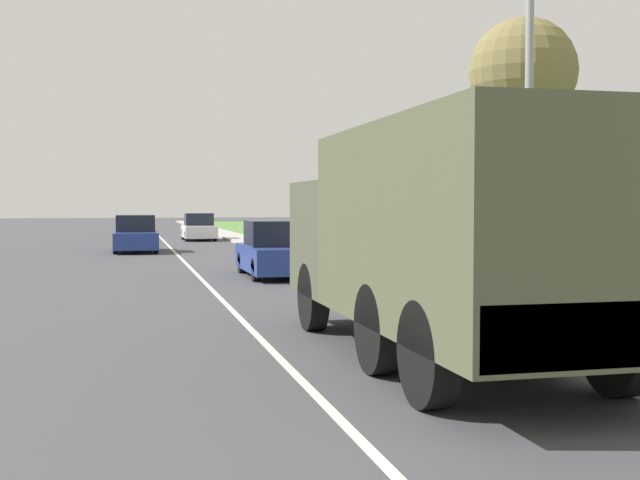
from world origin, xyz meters
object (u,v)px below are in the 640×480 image
Objects in this scene: car_nearest_ahead at (275,252)px; lamp_post at (520,34)px; car_second_ahead at (135,235)px; pickup_truck at (597,268)px; military_truck at (443,234)px; car_third_ahead at (199,228)px.

lamp_post is at bearing -76.81° from car_nearest_ahead.
car_second_ahead reaches higher than car_nearest_ahead.
pickup_truck is 0.65× the size of lamp_post.
military_truck reaches higher than car_third_ahead.
car_second_ahead is 0.55× the size of lamp_post.
lamp_post is at bearing -152.80° from pickup_truck.
lamp_post reaches higher than military_truck.
car_nearest_ahead reaches higher than car_third_ahead.
car_third_ahead is at bearing 70.95° from car_second_ahead.
car_nearest_ahead is at bearing 89.73° from military_truck.
car_nearest_ahead is at bearing 117.41° from pickup_truck.
pickup_truck is at bearing 38.86° from military_truck.
car_second_ahead is (-3.83, 13.35, 0.00)m from car_nearest_ahead.
car_nearest_ahead is 10.25m from pickup_truck.
pickup_truck reaches higher than car_third_ahead.
military_truck is at bearing -81.84° from car_second_ahead.
lamp_post is (2.54, -34.36, 4.31)m from car_third_ahead.
pickup_truck is 4.90m from lamp_post.
military_truck is 26.58m from car_second_ahead.
military_truck reaches higher than pickup_truck.
military_truck reaches higher than car_nearest_ahead.
military_truck is at bearing -132.85° from lamp_post.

